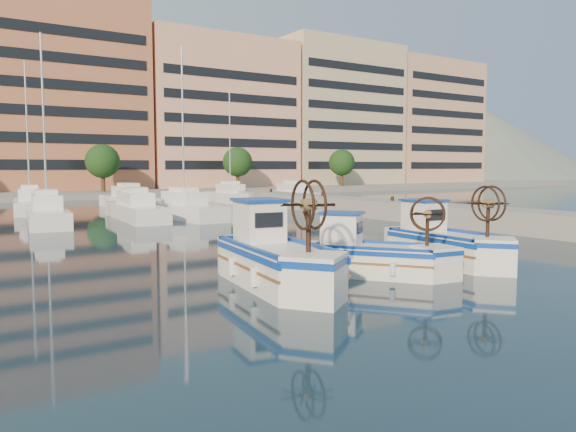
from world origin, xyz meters
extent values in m
plane|color=#1A3243|center=(0.00, 0.00, 0.00)|extent=(300.00, 300.00, 0.00)
cube|color=gray|center=(13.00, 8.00, 0.60)|extent=(3.00, 60.00, 1.20)
cube|color=gray|center=(0.00, 67.00, 0.30)|extent=(180.00, 40.00, 0.60)
cube|color=#B76B47|center=(1.00, 65.00, 13.10)|extent=(22.00, 14.00, 25.00)
cube|color=black|center=(1.00, 58.00, 13.10)|extent=(20.24, 0.12, 22.50)
cube|color=#EDA784|center=(24.00, 65.00, 11.60)|extent=(23.00, 14.00, 22.00)
cube|color=black|center=(24.00, 58.00, 11.60)|extent=(21.16, 0.12, 19.80)
cube|color=#C9B18A|center=(47.00, 65.00, 12.60)|extent=(22.00, 14.00, 24.00)
cube|color=black|center=(47.00, 58.00, 12.60)|extent=(20.24, 0.12, 21.60)
cube|color=tan|center=(69.00, 65.00, 12.10)|extent=(21.00, 14.00, 23.00)
cube|color=black|center=(69.00, 58.00, 12.10)|extent=(19.32, 0.12, 20.70)
cylinder|color=#3F2B19|center=(4.00, 53.50, 1.50)|extent=(0.50, 0.50, 3.00)
sphere|color=#1E4619|center=(4.00, 53.50, 4.20)|extent=(4.00, 4.00, 4.00)
cylinder|color=#3F2B19|center=(22.00, 53.50, 1.50)|extent=(0.50, 0.50, 3.00)
sphere|color=#1E4619|center=(22.00, 53.50, 4.20)|extent=(4.00, 4.00, 4.00)
cylinder|color=#3F2B19|center=(40.00, 53.50, 1.50)|extent=(0.50, 0.50, 3.00)
sphere|color=#1E4619|center=(40.00, 53.50, 4.20)|extent=(4.00, 4.00, 4.00)
cone|color=slate|center=(140.00, 110.00, 0.00)|extent=(160.00, 160.00, 50.00)
cube|color=white|center=(-7.64, 22.43, 0.50)|extent=(3.33, 9.44, 1.00)
cylinder|color=silver|center=(-7.64, 22.43, 6.00)|extent=(0.12, 0.12, 11.00)
cube|color=white|center=(-2.01, 22.92, 0.50)|extent=(3.07, 10.11, 1.00)
cube|color=white|center=(0.94, 21.57, 0.50)|extent=(2.71, 8.86, 1.00)
cylinder|color=silver|center=(0.94, 21.57, 6.00)|extent=(0.12, 0.12, 11.00)
cube|color=white|center=(-7.09, 32.61, 0.50)|extent=(3.28, 8.41, 1.00)
cylinder|color=silver|center=(-7.09, 32.61, 6.00)|extent=(0.12, 0.12, 11.00)
cube|color=white|center=(0.79, 33.36, 0.50)|extent=(2.72, 9.08, 1.00)
cube|color=white|center=(11.54, 35.34, 0.50)|extent=(2.36, 7.63, 1.00)
cylinder|color=silver|center=(11.54, 35.34, 6.00)|extent=(0.12, 0.12, 11.00)
cube|color=white|center=(17.86, 33.76, 0.50)|extent=(2.53, 8.27, 1.00)
cube|color=white|center=(-5.28, -0.40, 0.59)|extent=(2.67, 4.97, 1.18)
cube|color=#0C379D|center=(-5.28, -0.40, 1.04)|extent=(2.75, 5.12, 0.18)
cube|color=#1934C6|center=(-5.28, -0.40, 0.97)|extent=(2.17, 4.44, 0.07)
cube|color=white|center=(-5.09, 0.94, 1.80)|extent=(1.43, 1.62, 1.24)
cube|color=#0C379D|center=(-5.09, 0.94, 2.48)|extent=(1.62, 1.82, 0.09)
cylinder|color=#331E14|center=(-5.57, -2.40, 1.84)|extent=(0.14, 0.14, 1.31)
cylinder|color=brown|center=(-5.57, -2.40, 2.54)|extent=(0.40, 0.36, 0.32)
torus|color=#331E14|center=(-5.74, -2.38, 2.54)|extent=(0.26, 1.32, 1.32)
torus|color=#331E14|center=(-5.40, -2.43, 2.54)|extent=(0.26, 1.32, 1.32)
cube|color=white|center=(-1.80, -0.75, 0.48)|extent=(3.63, 4.05, 0.96)
cube|color=#0C379D|center=(-1.80, -0.75, 0.84)|extent=(3.74, 4.17, 0.15)
cube|color=#1934C6|center=(-1.80, -0.75, 0.79)|extent=(3.11, 3.53, 0.05)
cube|color=white|center=(-2.46, 0.12, 1.46)|extent=(1.52, 1.55, 1.01)
cube|color=#0C379D|center=(-2.46, 0.12, 2.01)|extent=(1.71, 1.75, 0.07)
cylinder|color=#331E14|center=(-0.80, -2.06, 1.49)|extent=(0.11, 0.11, 1.06)
cylinder|color=brown|center=(-0.80, -2.06, 2.06)|extent=(0.39, 0.38, 0.26)
torus|color=#331E14|center=(-0.91, -2.15, 2.06)|extent=(0.70, 0.89, 1.07)
torus|color=#331E14|center=(-0.69, -1.98, 2.06)|extent=(0.70, 0.89, 1.07)
cube|color=white|center=(1.95, -0.45, 0.54)|extent=(2.14, 4.42, 1.07)
cube|color=#0C379D|center=(1.95, -0.45, 0.95)|extent=(2.21, 4.55, 0.16)
cube|color=#1934C6|center=(1.95, -0.45, 0.88)|extent=(1.71, 3.96, 0.06)
cube|color=white|center=(2.04, 0.77, 1.64)|extent=(1.22, 1.41, 1.13)
cube|color=#0C379D|center=(2.04, 0.77, 2.25)|extent=(1.38, 1.57, 0.08)
cylinder|color=#331E14|center=(1.82, -2.29, 1.67)|extent=(0.12, 0.12, 1.19)
cylinder|color=brown|center=(1.82, -2.29, 2.30)|extent=(0.35, 0.31, 0.29)
torus|color=#331E14|center=(1.67, -2.28, 2.30)|extent=(0.16, 1.20, 1.20)
torus|color=#331E14|center=(1.98, -2.30, 2.30)|extent=(0.16, 1.20, 1.20)
camera|label=1|loc=(-13.90, -14.24, 3.51)|focal=35.00mm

